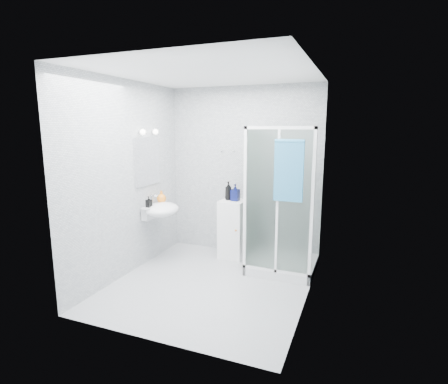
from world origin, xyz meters
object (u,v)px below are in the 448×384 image
at_px(wall_basin, 161,210).
at_px(shampoo_bottle_a, 228,191).
at_px(shower_enclosure, 276,239).
at_px(hand_towel, 289,169).
at_px(storage_cabinet, 233,229).
at_px(soap_dispenser_black, 149,202).
at_px(shampoo_bottle_b, 235,192).
at_px(soap_dispenser_orange, 161,197).

relative_size(wall_basin, shampoo_bottle_a, 1.99).
distance_m(shower_enclosure, hand_towel, 1.13).
bearing_deg(wall_basin, hand_towel, -2.60).
bearing_deg(hand_towel, storage_cabinet, 145.77).
bearing_deg(soap_dispenser_black, shampoo_bottle_a, 38.92).
xyz_separation_m(shampoo_bottle_b, soap_dispenser_black, (-1.05, -0.72, -0.08)).
distance_m(shampoo_bottle_a, shampoo_bottle_b, 0.12).
bearing_deg(shampoo_bottle_b, wall_basin, -149.46).
height_order(shower_enclosure, shampoo_bottle_a, shower_enclosure).
distance_m(shampoo_bottle_b, soap_dispenser_black, 1.27).
distance_m(storage_cabinet, shampoo_bottle_b, 0.58).
relative_size(hand_towel, shampoo_bottle_a, 2.68).
bearing_deg(shower_enclosure, shampoo_bottle_a, 161.66).
relative_size(storage_cabinet, shampoo_bottle_b, 3.50).
xyz_separation_m(shampoo_bottle_a, shampoo_bottle_b, (0.12, -0.02, -0.01)).
relative_size(storage_cabinet, soap_dispenser_orange, 4.93).
bearing_deg(storage_cabinet, soap_dispenser_black, -142.34).
relative_size(hand_towel, soap_dispenser_orange, 4.17).
bearing_deg(shampoo_bottle_a, shower_enclosure, -18.34).
bearing_deg(soap_dispenser_orange, hand_towel, -7.58).
xyz_separation_m(shower_enclosure, hand_towel, (0.22, -0.40, 1.04)).
bearing_deg(storage_cabinet, shampoo_bottle_b, -2.91).
bearing_deg(soap_dispenser_orange, shower_enclosure, 4.57).
relative_size(shampoo_bottle_b, soap_dispenser_black, 1.61).
height_order(shower_enclosure, hand_towel, shower_enclosure).
distance_m(hand_towel, soap_dispenser_black, 2.04).
bearing_deg(soap_dispenser_orange, shampoo_bottle_a, 23.94).
height_order(shampoo_bottle_a, soap_dispenser_black, shampoo_bottle_a).
bearing_deg(soap_dispenser_black, shower_enclosure, 15.25).
bearing_deg(hand_towel, shower_enclosure, 118.59).
distance_m(wall_basin, storage_cabinet, 1.13).
height_order(soap_dispenser_orange, soap_dispenser_black, soap_dispenser_orange).
xyz_separation_m(wall_basin, storage_cabinet, (0.92, 0.57, -0.35)).
distance_m(storage_cabinet, shampoo_bottle_a, 0.59).
height_order(wall_basin, shampoo_bottle_a, shampoo_bottle_a).
relative_size(hand_towel, soap_dispenser_black, 4.76).
bearing_deg(wall_basin, shower_enclosure, 10.81).
bearing_deg(soap_dispenser_black, wall_basin, 60.35).
distance_m(wall_basin, hand_towel, 2.00).
bearing_deg(shampoo_bottle_a, hand_towel, -32.94).
height_order(wall_basin, soap_dispenser_black, soap_dispenser_black).
distance_m(wall_basin, shampoo_bottle_b, 1.13).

